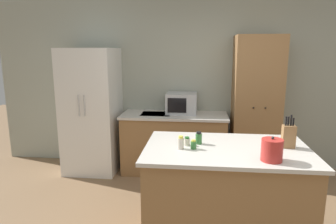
# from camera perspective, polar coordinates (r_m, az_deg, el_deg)

# --- Properties ---
(wall_back) EXTENTS (7.20, 0.06, 2.60)m
(wall_back) POSITION_cam_1_polar(r_m,az_deg,el_deg) (4.74, 10.18, 5.07)
(wall_back) COLOR #9EA393
(wall_back) RESTS_ON ground_plane
(refrigerator) EXTENTS (0.77, 0.76, 1.86)m
(refrigerator) POSITION_cam_1_polar(r_m,az_deg,el_deg) (4.68, -14.28, 0.25)
(refrigerator) COLOR white
(refrigerator) RESTS_ON ground_plane
(back_counter) EXTENTS (1.58, 0.66, 0.90)m
(back_counter) POSITION_cam_1_polar(r_m,az_deg,el_deg) (4.58, 1.18, -5.85)
(back_counter) COLOR olive
(back_counter) RESTS_ON ground_plane
(pantry_cabinet) EXTENTS (0.66, 0.56, 2.04)m
(pantry_cabinet) POSITION_cam_1_polar(r_m,az_deg,el_deg) (4.54, 16.36, 0.93)
(pantry_cabinet) COLOR olive
(pantry_cabinet) RESTS_ON ground_plane
(kitchen_island) EXTENTS (1.53, 0.97, 0.95)m
(kitchen_island) POSITION_cam_1_polar(r_m,az_deg,el_deg) (3.05, 10.78, -15.06)
(kitchen_island) COLOR olive
(kitchen_island) RESTS_ON ground_plane
(microwave) EXTENTS (0.45, 0.40, 0.31)m
(microwave) POSITION_cam_1_polar(r_m,az_deg,el_deg) (4.52, 2.59, 1.71)
(microwave) COLOR #B2B5B7
(microwave) RESTS_ON back_counter
(knife_block) EXTENTS (0.12, 0.08, 0.31)m
(knife_block) POSITION_cam_1_polar(r_m,az_deg,el_deg) (2.99, 21.98, -4.25)
(knife_block) COLOR olive
(knife_block) RESTS_ON kitchen_island
(spice_bottle_tall_dark) EXTENTS (0.06, 0.06, 0.08)m
(spice_bottle_tall_dark) POSITION_cam_1_polar(r_m,az_deg,el_deg) (2.86, 3.63, -5.61)
(spice_bottle_tall_dark) COLOR beige
(spice_bottle_tall_dark) RESTS_ON kitchen_island
(spice_bottle_short_red) EXTENTS (0.06, 0.06, 0.12)m
(spice_bottle_short_red) POSITION_cam_1_polar(r_m,az_deg,el_deg) (2.76, 2.44, -5.89)
(spice_bottle_short_red) COLOR beige
(spice_bottle_short_red) RESTS_ON kitchen_island
(spice_bottle_amber_oil) EXTENTS (0.06, 0.06, 0.12)m
(spice_bottle_amber_oil) POSITION_cam_1_polar(r_m,az_deg,el_deg) (2.91, 5.88, -4.98)
(spice_bottle_amber_oil) COLOR #337033
(spice_bottle_amber_oil) RESTS_ON kitchen_island
(spice_bottle_green_herb) EXTENTS (0.05, 0.05, 0.09)m
(spice_bottle_green_herb) POSITION_cam_1_polar(r_m,az_deg,el_deg) (2.77, 4.89, -6.22)
(spice_bottle_green_herb) COLOR #337033
(spice_bottle_green_herb) RESTS_ON kitchen_island
(kettle) EXTENTS (0.17, 0.17, 0.21)m
(kettle) POSITION_cam_1_polar(r_m,az_deg,el_deg) (2.60, 19.18, -6.85)
(kettle) COLOR #B72D28
(kettle) RESTS_ON kitchen_island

